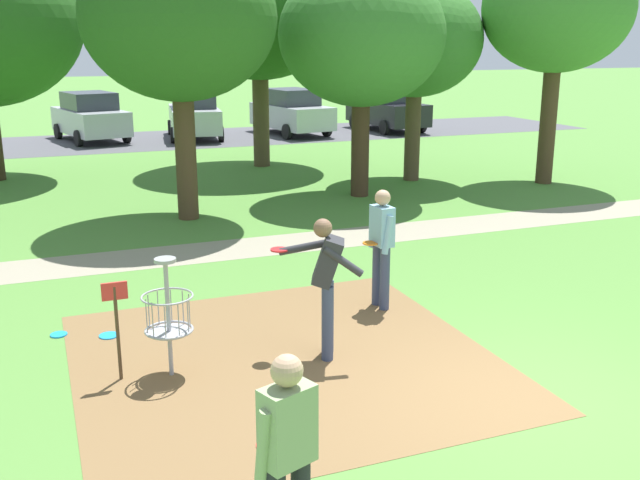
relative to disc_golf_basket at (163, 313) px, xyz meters
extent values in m
plane|color=#518438|center=(3.48, -2.05, -0.75)|extent=(160.00, 160.00, 0.00)
cube|color=brown|center=(1.39, -0.09, -0.75)|extent=(4.85, 4.84, 0.01)
cylinder|color=#9E9EA3|center=(0.06, -0.01, -0.08)|extent=(0.05, 0.05, 1.35)
cylinder|color=#9E9EA3|center=(0.06, -0.01, 0.62)|extent=(0.24, 0.24, 0.04)
torus|color=#9E9EA3|center=(0.06, -0.01, 0.20)|extent=(0.58, 0.58, 0.02)
torus|color=#9E9EA3|center=(0.06, -0.01, -0.20)|extent=(0.55, 0.55, 0.03)
cylinder|color=#9E9EA3|center=(0.06, -0.01, -0.22)|extent=(0.48, 0.48, 0.02)
cylinder|color=gray|center=(0.30, -0.01, 0.00)|extent=(0.01, 0.01, 0.40)
cylinder|color=gray|center=(0.25, 0.13, 0.00)|extent=(0.01, 0.01, 0.40)
cylinder|color=gray|center=(0.13, 0.22, 0.00)|extent=(0.01, 0.01, 0.40)
cylinder|color=gray|center=(-0.01, 0.22, 0.00)|extent=(0.01, 0.01, 0.40)
cylinder|color=gray|center=(-0.13, 0.13, 0.00)|extent=(0.01, 0.01, 0.40)
cylinder|color=gray|center=(-0.18, -0.01, 0.00)|extent=(0.01, 0.01, 0.40)
cylinder|color=gray|center=(-0.13, -0.15, 0.00)|extent=(0.01, 0.01, 0.40)
cylinder|color=gray|center=(-0.01, -0.24, 0.00)|extent=(0.01, 0.01, 0.40)
cylinder|color=gray|center=(0.13, -0.24, 0.00)|extent=(0.01, 0.01, 0.40)
cylinder|color=gray|center=(0.25, -0.15, 0.00)|extent=(0.01, 0.01, 0.40)
cylinder|color=#4C3823|center=(-0.49, 0.09, -0.20)|extent=(0.04, 0.04, 1.10)
cube|color=red|center=(-0.49, 0.09, 0.30)|extent=(0.28, 0.03, 0.20)
cylinder|color=#384260|center=(1.87, -0.28, -0.29)|extent=(0.14, 0.14, 0.92)
cylinder|color=#384260|center=(1.96, -0.08, -0.29)|extent=(0.14, 0.14, 0.92)
cube|color=#2D2D33|center=(1.92, -0.18, 0.45)|extent=(0.49, 0.48, 0.60)
sphere|color=brown|center=(1.86, -0.15, 0.85)|extent=(0.22, 0.22, 0.22)
cylinder|color=#2D2D33|center=(1.70, 0.09, 0.56)|extent=(0.57, 0.32, 0.21)
cylinder|color=red|center=(1.45, 0.20, 0.53)|extent=(0.22, 0.22, 0.02)
cylinder|color=#2D2D33|center=(2.02, -0.40, 0.49)|extent=(0.47, 0.27, 0.37)
cylinder|color=#384260|center=(3.26, 1.01, -0.29)|extent=(0.14, 0.14, 0.92)
cylinder|color=#384260|center=(3.25, 1.23, -0.29)|extent=(0.14, 0.14, 0.92)
cube|color=#84B7D1|center=(3.25, 1.12, 0.45)|extent=(0.24, 0.37, 0.56)
sphere|color=tan|center=(3.25, 1.12, 0.85)|extent=(0.22, 0.22, 0.22)
cylinder|color=#84B7D1|center=(3.24, 0.93, 0.36)|extent=(0.17, 0.10, 0.55)
cylinder|color=#84B7D1|center=(3.22, 1.31, 0.36)|extent=(0.17, 0.10, 0.55)
cylinder|color=orange|center=(3.07, 1.11, 0.22)|extent=(0.22, 0.22, 0.02)
cube|color=#93A875|center=(0.25, -3.58, 0.45)|extent=(0.41, 0.33, 0.56)
sphere|color=tan|center=(0.25, -3.58, 0.85)|extent=(0.22, 0.22, 0.22)
cylinder|color=#93A875|center=(0.07, -3.62, 0.36)|extent=(0.14, 0.19, 0.55)
cylinder|color=#93A875|center=(0.42, -3.49, 0.36)|extent=(0.14, 0.19, 0.55)
cylinder|color=red|center=(0.19, -3.41, 0.22)|extent=(0.22, 0.22, 0.02)
cylinder|color=#1E93DB|center=(-1.10, 1.68, -0.74)|extent=(0.22, 0.22, 0.02)
cylinder|color=#1E93DB|center=(-0.49, 1.41, -0.74)|extent=(0.25, 0.25, 0.02)
cylinder|color=#4C3823|center=(1.79, 7.53, 0.58)|extent=(0.44, 0.44, 2.68)
ellipsoid|color=#285B1E|center=(1.79, 7.53, 3.40)|extent=(3.95, 3.95, 3.36)
cylinder|color=brown|center=(5.27, 13.55, 0.67)|extent=(0.49, 0.49, 2.84)
ellipsoid|color=#285B1E|center=(5.27, 13.55, 4.07)|extent=(5.28, 5.28, 4.49)
cylinder|color=#4C3823|center=(11.54, 8.11, 0.79)|extent=(0.43, 0.43, 3.08)
ellipsoid|color=#428433|center=(11.54, 8.11, 3.75)|extent=(3.80, 3.80, 3.23)
cylinder|color=#422D1E|center=(6.21, 8.37, 0.43)|extent=(0.44, 0.44, 2.37)
ellipsoid|color=#38752D|center=(6.21, 8.37, 3.08)|extent=(3.92, 3.92, 3.33)
cylinder|color=brown|center=(8.42, 9.80, 0.45)|extent=(0.42, 0.42, 2.42)
ellipsoid|color=#38752D|center=(8.42, 9.80, 2.98)|extent=(3.52, 3.52, 2.99)
cube|color=#4C4C51|center=(3.48, 20.85, -0.75)|extent=(36.00, 6.00, 0.01)
cube|color=#B2B7BC|center=(0.89, 21.50, 0.00)|extent=(2.72, 4.50, 0.90)
cube|color=#2D333D|center=(0.89, 21.50, 0.77)|extent=(2.04, 2.49, 0.64)
cylinder|color=black|center=(-0.29, 22.56, -0.45)|extent=(0.31, 0.63, 0.60)
cylinder|color=black|center=(1.47, 22.97, -0.45)|extent=(0.31, 0.63, 0.60)
cylinder|color=black|center=(0.31, 20.02, -0.45)|extent=(0.31, 0.63, 0.60)
cylinder|color=black|center=(2.06, 20.44, -0.45)|extent=(0.31, 0.63, 0.60)
cube|color=#B2B7BC|center=(4.75, 20.90, 0.00)|extent=(2.37, 4.41, 0.90)
cube|color=#2D333D|center=(4.75, 20.90, 0.77)|extent=(1.87, 2.38, 0.64)
cylinder|color=black|center=(4.04, 22.31, -0.45)|extent=(0.26, 0.62, 0.60)
cylinder|color=black|center=(5.83, 22.06, -0.45)|extent=(0.26, 0.62, 0.60)
cylinder|color=black|center=(3.68, 19.74, -0.45)|extent=(0.26, 0.62, 0.60)
cylinder|color=black|center=(5.46, 19.48, -0.45)|extent=(0.26, 0.62, 0.60)
cube|color=#B2B7BC|center=(8.70, 20.60, 0.00)|extent=(2.44, 4.43, 0.90)
cube|color=#2D333D|center=(8.70, 20.60, 0.77)|extent=(1.91, 2.41, 0.64)
cylinder|color=black|center=(7.60, 21.75, -0.45)|extent=(0.27, 0.62, 0.60)
cylinder|color=black|center=(9.38, 22.03, -0.45)|extent=(0.27, 0.62, 0.60)
cylinder|color=black|center=(8.01, 19.18, -0.45)|extent=(0.27, 0.62, 0.60)
cylinder|color=black|center=(9.79, 19.46, -0.45)|extent=(0.27, 0.62, 0.60)
cube|color=black|center=(12.96, 20.42, 0.00)|extent=(2.11, 4.32, 0.90)
cube|color=#2D333D|center=(12.96, 20.42, 0.77)|extent=(1.74, 2.30, 0.64)
cylinder|color=black|center=(11.96, 21.65, -0.45)|extent=(0.22, 0.61, 0.60)
cylinder|color=black|center=(13.76, 21.79, -0.45)|extent=(0.22, 0.61, 0.60)
cylinder|color=black|center=(12.16, 19.06, -0.45)|extent=(0.22, 0.61, 0.60)
cylinder|color=black|center=(13.95, 19.19, -0.45)|extent=(0.22, 0.61, 0.60)
cube|color=gray|center=(3.48, 4.81, -0.75)|extent=(40.00, 1.32, 0.00)
camera|label=1|loc=(-1.13, -7.72, 2.92)|focal=40.84mm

